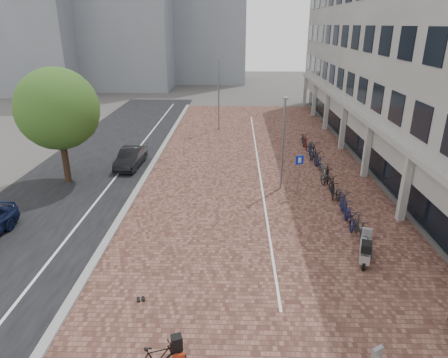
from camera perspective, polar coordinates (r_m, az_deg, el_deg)
ground at (r=16.54m, az=-0.64°, el=-11.88°), size 140.00×140.00×0.00m
plaza_brick at (r=27.39m, az=4.57°, el=2.03°), size 14.50×42.00×0.04m
street_asphalt at (r=28.99m, az=-17.71°, el=2.15°), size 8.00×50.00×0.03m
curb at (r=27.92m, az=-10.15°, el=2.27°), size 0.35×42.00×0.14m
lane_line at (r=28.39m, az=-13.90°, el=2.19°), size 0.12×44.00×0.00m
parking_line at (r=27.39m, az=4.99°, el=2.08°), size 0.10×30.00×0.00m
office_building at (r=32.27m, az=25.66°, el=18.36°), size 8.40×40.00×15.00m
car_dark at (r=27.55m, az=-13.31°, el=3.01°), size 1.50×3.93×1.28m
shoes at (r=14.82m, az=-11.91°, el=-16.71°), size 0.40×0.37×0.08m
scooter_front at (r=17.20m, az=19.70°, el=-9.42°), size 1.10×1.91×1.25m
parking_sign at (r=22.30m, az=10.74°, el=1.40°), size 0.47×0.24×2.37m
lamp_near at (r=22.68m, az=8.46°, el=4.79°), size 0.12×0.12×5.35m
lamp_far at (r=35.89m, az=-0.78°, el=12.00°), size 0.12×0.12×6.38m
street_tree at (r=25.14m, az=-22.48°, el=9.06°), size 4.74×4.74×6.89m
bike_row at (r=25.03m, az=14.46°, el=0.74°), size 1.29×18.12×1.05m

